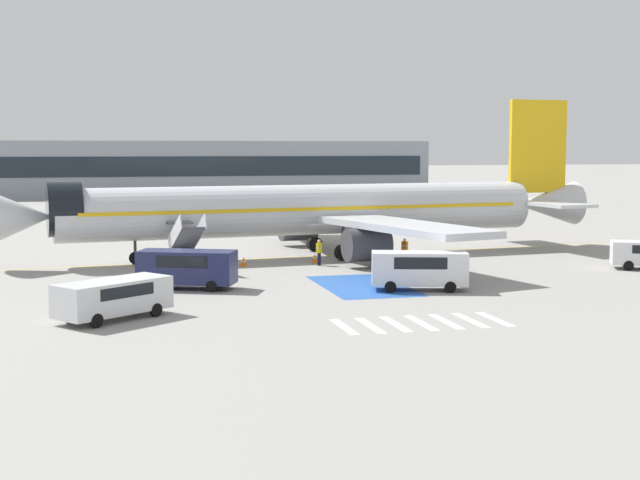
# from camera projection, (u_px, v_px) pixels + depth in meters

# --- Properties ---
(ground_plane) EXTENTS (600.00, 600.00, 0.00)m
(ground_plane) POSITION_uv_depth(u_px,v_px,m) (323.00, 257.00, 63.91)
(ground_plane) COLOR gray
(apron_leadline_yellow) EXTENTS (78.53, 8.61, 0.01)m
(apron_leadline_yellow) POSITION_uv_depth(u_px,v_px,m) (306.00, 257.00, 64.25)
(apron_leadline_yellow) COLOR gold
(apron_leadline_yellow) RESTS_ON ground_plane
(apron_stand_patch_blue) EXTENTS (4.72, 8.76, 0.01)m
(apron_stand_patch_blue) POSITION_uv_depth(u_px,v_px,m) (363.00, 286.00, 50.74)
(apron_stand_patch_blue) COLOR #2856A8
(apron_stand_patch_blue) RESTS_ON ground_plane
(apron_walkway_bar_0) EXTENTS (0.44, 3.60, 0.01)m
(apron_walkway_bar_0) POSITION_uv_depth(u_px,v_px,m) (344.00, 327.00, 39.17)
(apron_walkway_bar_0) COLOR silver
(apron_walkway_bar_0) RESTS_ON ground_plane
(apron_walkway_bar_1) EXTENTS (0.44, 3.60, 0.01)m
(apron_walkway_bar_1) POSITION_uv_depth(u_px,v_px,m) (370.00, 325.00, 39.46)
(apron_walkway_bar_1) COLOR silver
(apron_walkway_bar_1) RESTS_ON ground_plane
(apron_walkway_bar_2) EXTENTS (0.44, 3.60, 0.01)m
(apron_walkway_bar_2) POSITION_uv_depth(u_px,v_px,m) (396.00, 324.00, 39.75)
(apron_walkway_bar_2) COLOR silver
(apron_walkway_bar_2) RESTS_ON ground_plane
(apron_walkway_bar_3) EXTENTS (0.44, 3.60, 0.01)m
(apron_walkway_bar_3) POSITION_uv_depth(u_px,v_px,m) (421.00, 323.00, 40.05)
(apron_walkway_bar_3) COLOR silver
(apron_walkway_bar_3) RESTS_ON ground_plane
(apron_walkway_bar_4) EXTENTS (0.44, 3.60, 0.01)m
(apron_walkway_bar_4) POSITION_uv_depth(u_px,v_px,m) (446.00, 322.00, 40.34)
(apron_walkway_bar_4) COLOR silver
(apron_walkway_bar_4) RESTS_ON ground_plane
(apron_walkway_bar_5) EXTENTS (0.44, 3.60, 0.01)m
(apron_walkway_bar_5) POSITION_uv_depth(u_px,v_px,m) (471.00, 320.00, 40.63)
(apron_walkway_bar_5) COLOR silver
(apron_walkway_bar_5) RESTS_ON ground_plane
(apron_walkway_bar_6) EXTENTS (0.44, 3.60, 0.01)m
(apron_walkway_bar_6) POSITION_uv_depth(u_px,v_px,m) (495.00, 319.00, 40.92)
(apron_walkway_bar_6) COLOR silver
(apron_walkway_bar_6) RESTS_ON ground_plane
(airliner) EXTENTS (44.46, 33.23, 11.56)m
(airliner) POSITION_uv_depth(u_px,v_px,m) (316.00, 210.00, 64.15)
(airliner) COLOR silver
(airliner) RESTS_ON ground_plane
(boarding_stairs_forward) EXTENTS (2.70, 5.41, 3.82)m
(boarding_stairs_forward) POSITION_uv_depth(u_px,v_px,m) (187.00, 256.00, 56.77)
(boarding_stairs_forward) COLOR #ADB2BA
(boarding_stairs_forward) RESTS_ON ground_plane
(fuel_tanker) EXTENTS (11.05, 3.60, 3.48)m
(fuel_tanker) POSITION_uv_depth(u_px,v_px,m) (295.00, 208.00, 89.30)
(fuel_tanker) COLOR #38383D
(fuel_tanker) RESTS_ON ground_plane
(service_van_0) EXTENTS (5.70, 3.91, 2.15)m
(service_van_0) POSITION_uv_depth(u_px,v_px,m) (187.00, 266.00, 49.54)
(service_van_0) COLOR #1E234C
(service_van_0) RESTS_ON ground_plane
(service_van_1) EXTENTS (5.55, 3.26, 2.13)m
(service_van_1) POSITION_uv_depth(u_px,v_px,m) (419.00, 267.00, 49.04)
(service_van_1) COLOR silver
(service_van_1) RESTS_ON ground_plane
(service_van_2) EXTENTS (5.60, 4.91, 1.82)m
(service_van_2) POSITION_uv_depth(u_px,v_px,m) (113.00, 295.00, 40.73)
(service_van_2) COLOR silver
(service_van_2) RESTS_ON ground_plane
(ground_crew_0) EXTENTS (0.46, 0.47, 1.59)m
(ground_crew_0) POSITION_uv_depth(u_px,v_px,m) (405.00, 248.00, 61.57)
(ground_crew_0) COLOR black
(ground_crew_0) RESTS_ON ground_plane
(ground_crew_1) EXTENTS (0.48, 0.45, 1.74)m
(ground_crew_1) POSITION_uv_depth(u_px,v_px,m) (319.00, 250.00, 59.37)
(ground_crew_1) COLOR #191E38
(ground_crew_1) RESTS_ON ground_plane
(traffic_cone_0) EXTENTS (0.58, 0.58, 0.65)m
(traffic_cone_0) POSITION_uv_depth(u_px,v_px,m) (413.00, 267.00, 56.15)
(traffic_cone_0) COLOR orange
(traffic_cone_0) RESTS_ON ground_plane
(traffic_cone_1) EXTENTS (0.54, 0.54, 0.60)m
(traffic_cone_1) POSITION_uv_depth(u_px,v_px,m) (244.00, 262.00, 59.02)
(traffic_cone_1) COLOR orange
(traffic_cone_1) RESTS_ON ground_plane
(traffic_cone_2) EXTENTS (0.55, 0.55, 0.61)m
(traffic_cone_2) POSITION_uv_depth(u_px,v_px,m) (315.00, 258.00, 60.79)
(traffic_cone_2) COLOR orange
(traffic_cone_2) RESTS_ON ground_plane
(terminal_building) EXTENTS (76.53, 12.10, 8.84)m
(terminal_building) POSITION_uv_depth(u_px,v_px,m) (195.00, 168.00, 145.06)
(terminal_building) COLOR #89939E
(terminal_building) RESTS_ON ground_plane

